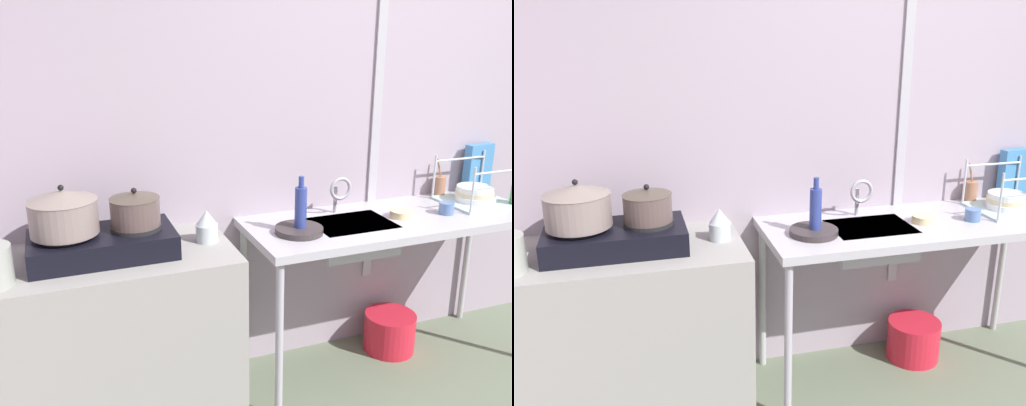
% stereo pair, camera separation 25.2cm
% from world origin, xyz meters
% --- Properties ---
extents(wall_back, '(5.42, 0.10, 2.62)m').
position_xyz_m(wall_back, '(0.00, 1.59, 1.31)').
color(wall_back, '#A193A1').
rests_on(wall_back, ground).
extents(wall_metal_strip, '(0.05, 0.01, 2.09)m').
position_xyz_m(wall_metal_strip, '(-0.18, 1.53, 1.44)').
color(wall_metal_strip, '#ABA9B0').
extents(counter_concrete, '(1.19, 0.55, 0.84)m').
position_xyz_m(counter_concrete, '(-1.69, 1.27, 0.42)').
color(counter_concrete, gray).
rests_on(counter_concrete, ground).
extents(counter_sink, '(1.53, 0.55, 0.84)m').
position_xyz_m(counter_sink, '(-0.21, 1.27, 0.77)').
color(counter_sink, '#ABA9B0').
rests_on(counter_sink, ground).
extents(stove, '(0.59, 0.32, 0.12)m').
position_xyz_m(stove, '(-1.64, 1.27, 0.90)').
color(stove, black).
rests_on(stove, counter_concrete).
extents(pot_on_left_burner, '(0.28, 0.28, 0.20)m').
position_xyz_m(pot_on_left_burner, '(-1.79, 1.27, 1.05)').
color(pot_on_left_burner, gray).
rests_on(pot_on_left_burner, stove).
extents(pot_on_right_burner, '(0.21, 0.21, 0.16)m').
position_xyz_m(pot_on_right_burner, '(-1.50, 1.27, 1.03)').
color(pot_on_right_burner, brown).
rests_on(pot_on_right_burner, stove).
extents(percolator, '(0.10, 0.10, 0.15)m').
position_xyz_m(percolator, '(-1.19, 1.27, 0.91)').
color(percolator, silver).
rests_on(percolator, counter_concrete).
extents(sink_basin, '(0.40, 0.29, 0.14)m').
position_xyz_m(sink_basin, '(-0.46, 1.26, 0.77)').
color(sink_basin, '#ABA9B0').
rests_on(sink_basin, counter_sink).
extents(faucet, '(0.12, 0.07, 0.20)m').
position_xyz_m(faucet, '(-0.46, 1.39, 0.97)').
color(faucet, '#ABA9B0').
rests_on(faucet, counter_sink).
extents(frying_pan, '(0.23, 0.23, 0.03)m').
position_xyz_m(frying_pan, '(-0.76, 1.22, 0.85)').
color(frying_pan, '#342D2D').
rests_on(frying_pan, counter_sink).
extents(dish_rack, '(0.35, 0.33, 0.25)m').
position_xyz_m(dish_rack, '(0.34, 1.31, 0.88)').
color(dish_rack, '#B0BEC4').
rests_on(dish_rack, counter_sink).
extents(cup_by_rack, '(0.08, 0.08, 0.06)m').
position_xyz_m(cup_by_rack, '(0.07, 1.21, 0.87)').
color(cup_by_rack, '#4E70A3').
rests_on(cup_by_rack, counter_sink).
extents(small_bowl_on_drainboard, '(0.11, 0.11, 0.04)m').
position_xyz_m(small_bowl_on_drainboard, '(-0.18, 1.25, 0.86)').
color(small_bowl_on_drainboard, beige).
rests_on(small_bowl_on_drainboard, counter_sink).
extents(bottle_by_sink, '(0.06, 0.06, 0.27)m').
position_xyz_m(bottle_by_sink, '(-0.75, 1.22, 0.96)').
color(bottle_by_sink, navy).
rests_on(bottle_by_sink, counter_sink).
extents(cereal_box, '(0.19, 0.08, 0.28)m').
position_xyz_m(cereal_box, '(0.50, 1.49, 0.98)').
color(cereal_box, teal).
rests_on(cereal_box, counter_sink).
extents(utensil_jar, '(0.07, 0.07, 0.21)m').
position_xyz_m(utensil_jar, '(0.24, 1.49, 0.90)').
color(utensil_jar, '#9E6A4E').
rests_on(utensil_jar, counter_sink).
extents(bucket_on_floor, '(0.29, 0.29, 0.22)m').
position_xyz_m(bucket_on_floor, '(-0.12, 1.35, 0.11)').
color(bucket_on_floor, red).
rests_on(bucket_on_floor, ground).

